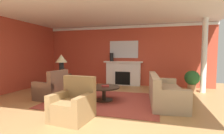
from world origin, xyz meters
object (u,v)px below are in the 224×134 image
sofa (164,93)px  vase_on_side_table (63,72)px  side_table (62,82)px  coffee_table (104,90)px  armchair_facing_fireplace (73,106)px  potted_plant (192,79)px  fireplace (123,74)px  mantel_mirror (124,49)px  table_lamp (61,60)px  vase_mantel_left (112,57)px  armchair_near_window (52,90)px

sofa → vase_on_side_table: size_ratio=9.54×
side_table → coffee_table: bearing=-19.0°
armchair_facing_fireplace → sofa: bearing=42.5°
coffee_table → potted_plant: potted_plant is taller
fireplace → side_table: (-1.96, -2.09, -0.14)m
fireplace → vase_on_side_table: size_ratio=7.90×
sofa → armchair_facing_fireplace: bearing=-137.5°
vase_on_side_table → mantel_mirror: bearing=52.2°
potted_plant → mantel_mirror: bearing=164.5°
sofa → table_lamp: 3.87m
side_table → vase_on_side_table: 0.46m
sofa → potted_plant: bearing=60.1°
potted_plant → table_lamp: bearing=-163.6°
mantel_mirror → vase_mantel_left: mantel_mirror is taller
table_lamp → vase_on_side_table: (0.15, -0.12, -0.41)m
vase_on_side_table → coffee_table: bearing=-17.0°
fireplace → armchair_facing_fireplace: fireplace is taller
mantel_mirror → side_table: 3.21m
mantel_mirror → armchair_near_window: mantel_mirror is taller
side_table → vase_on_side_table: bearing=-38.7°
mantel_mirror → vase_on_side_table: mantel_mirror is taller
fireplace → vase_mantel_left: (-0.55, -0.05, 0.79)m
sofa → armchair_near_window: (-3.50, -0.51, 0.01)m
coffee_table → side_table: size_ratio=1.43×
armchair_facing_fireplace → coffee_table: 1.65m
vase_mantel_left → potted_plant: size_ratio=0.47×
vase_on_side_table → armchair_near_window: bearing=-84.8°
fireplace → coffee_table: 2.75m
side_table → table_lamp: size_ratio=0.93×
mantel_mirror → potted_plant: mantel_mirror is taller
coffee_table → table_lamp: size_ratio=1.33×
fireplace → armchair_near_window: 3.51m
sofa → vase_mantel_left: bearing=133.0°
armchair_facing_fireplace → vase_mantel_left: size_ratio=2.45×
sofa → potted_plant: 2.16m
fireplace → table_lamp: 2.94m
side_table → vase_on_side_table: vase_on_side_table is taller
mantel_mirror → sofa: (1.77, -2.66, -1.38)m
coffee_table → vase_mantel_left: size_ratio=2.58×
coffee_table → potted_plant: 3.57m
fireplace → table_lamp: bearing=-133.2°
fireplace → mantel_mirror: (0.00, 0.12, 1.14)m
armchair_facing_fireplace → vase_on_side_table: size_ratio=4.17×
fireplace → sofa: bearing=-55.1°
fireplace → mantel_mirror: size_ratio=1.33×
vase_mantel_left → vase_on_side_table: bearing=-120.2°
armchair_facing_fireplace → mantel_mirror: bearing=87.0°
coffee_table → sofa: bearing=6.3°
vase_mantel_left → vase_on_side_table: (-1.26, -2.16, -0.51)m
vase_on_side_table → potted_plant: 4.91m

